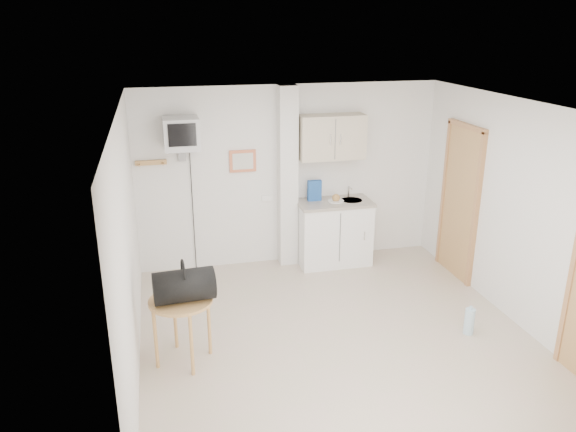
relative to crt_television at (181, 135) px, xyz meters
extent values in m
plane|color=#B9A993|center=(1.45, -2.02, -1.94)|extent=(4.50, 4.50, 0.00)
cube|color=white|center=(1.45, 0.23, -0.69)|extent=(4.20, 0.04, 2.50)
cube|color=white|center=(1.45, -4.27, -0.69)|extent=(4.20, 0.04, 2.50)
cube|color=white|center=(-0.65, -2.02, -0.69)|extent=(0.04, 4.50, 2.50)
cube|color=white|center=(3.55, -2.02, -0.69)|extent=(0.04, 4.50, 2.50)
cube|color=white|center=(1.45, -2.02, 0.56)|extent=(4.20, 4.50, 0.04)
cube|color=white|center=(1.40, 0.12, -0.69)|extent=(0.25, 0.22, 2.50)
cube|color=#D06944|center=(0.80, 0.21, -0.44)|extent=(0.36, 0.03, 0.30)
cube|color=silver|center=(0.80, 0.19, -0.44)|extent=(0.28, 0.01, 0.22)
cube|color=tan|center=(-0.40, 0.20, -0.39)|extent=(0.40, 0.05, 0.06)
cube|color=white|center=(1.13, 0.22, -0.99)|extent=(0.15, 0.02, 0.08)
cylinder|color=tan|center=(-0.55, 0.14, -0.40)|extent=(0.02, 0.08, 0.02)
cylinder|color=tan|center=(-0.25, 0.14, -0.40)|extent=(0.02, 0.08, 0.02)
cube|color=#AC8143|center=(3.52, -0.77, -0.94)|extent=(0.04, 0.75, 2.00)
cube|color=#906036|center=(3.52, -0.77, -0.94)|extent=(0.06, 0.87, 2.06)
cube|color=white|center=(2.03, -0.05, -1.50)|extent=(1.00, 0.55, 0.88)
cube|color=#AAA190|center=(2.03, -0.05, -1.04)|extent=(1.03, 0.58, 0.04)
cylinder|color=#B7B7BA|center=(2.28, -0.05, -1.04)|extent=(0.30, 0.30, 0.05)
cylinder|color=#B7B7BA|center=(2.28, 0.09, -0.94)|extent=(0.02, 0.02, 0.16)
cylinder|color=#B7B7BA|center=(2.28, 0.03, -0.86)|extent=(0.02, 0.13, 0.02)
cube|color=#B8AE94|center=(2.00, 0.07, -0.14)|extent=(0.90, 0.32, 0.60)
cube|color=#1C4A96|center=(1.77, 0.05, -0.87)|extent=(0.19, 0.07, 0.29)
cylinder|color=white|center=(2.04, -0.06, -1.01)|extent=(0.22, 0.22, 0.01)
sphere|color=tan|center=(2.04, -0.06, -0.96)|extent=(0.11, 0.11, 0.11)
cube|color=slate|center=(0.00, 0.07, -0.21)|extent=(0.36, 0.32, 0.02)
cube|color=slate|center=(0.00, 0.20, -0.29)|extent=(0.10, 0.06, 0.20)
cube|color=#BCBDBF|center=(0.00, 0.00, 0.01)|extent=(0.44, 0.42, 0.40)
cube|color=black|center=(0.00, -0.22, 0.03)|extent=(0.34, 0.02, 0.28)
cylinder|color=black|center=(0.10, 0.21, -1.07)|extent=(0.01, 0.01, 1.73)
cylinder|color=tan|center=(-0.20, -2.05, -1.25)|extent=(0.63, 0.63, 0.03)
cylinder|color=tan|center=(0.07, -1.99, -1.60)|extent=(0.04, 0.04, 0.67)
cylinder|color=tan|center=(-0.27, -1.78, -1.60)|extent=(0.04, 0.04, 0.67)
cylinder|color=tan|center=(-0.47, -2.12, -1.60)|extent=(0.04, 0.04, 0.67)
cylinder|color=tan|center=(-0.13, -2.32, -1.60)|extent=(0.04, 0.04, 0.67)
cylinder|color=black|center=(-0.16, -2.10, -1.08)|extent=(0.61, 0.36, 0.32)
torus|color=black|center=(-0.16, -2.10, -0.92)|extent=(0.04, 0.25, 0.24)
cylinder|color=#A8CCDE|center=(2.90, -2.26, -1.79)|extent=(0.11, 0.11, 0.30)
cylinder|color=#A8CCDE|center=(2.90, -2.26, -1.62)|extent=(0.03, 0.03, 0.04)
camera|label=1|loc=(-0.32, -7.10, 1.35)|focal=35.00mm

